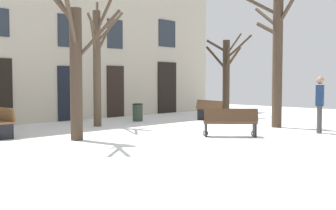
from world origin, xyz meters
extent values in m
plane|color=white|center=(0.00, 0.00, 0.00)|extent=(30.47, 30.47, 0.00)
cube|color=#BCB29E|center=(0.00, 7.93, 3.58)|extent=(19.05, 0.40, 7.17)
cube|color=black|center=(0.26, 7.71, 1.16)|extent=(0.94, 0.08, 2.31)
cube|color=#262D38|center=(0.26, 7.71, 3.79)|extent=(0.85, 0.06, 1.35)
cube|color=black|center=(2.82, 7.71, 1.19)|extent=(0.98, 0.08, 2.39)
cube|color=#262D38|center=(2.82, 7.71, 3.86)|extent=(0.88, 0.06, 1.34)
cube|color=black|center=(6.27, 7.71, 1.34)|extent=(1.34, 0.08, 2.67)
cube|color=#262D38|center=(6.27, 7.71, 4.17)|extent=(1.21, 0.06, 1.39)
cylinder|color=#382B1E|center=(6.52, 4.07, 1.80)|extent=(0.33, 0.33, 3.60)
cylinder|color=#382B1E|center=(7.27, 4.21, 2.82)|extent=(1.60, 0.41, 1.14)
cylinder|color=#382B1E|center=(6.24, 4.44, 2.76)|extent=(0.70, 0.87, 1.13)
cylinder|color=#382B1E|center=(6.20, 4.40, 3.31)|extent=(0.76, 0.77, 0.62)
cylinder|color=#382B1E|center=(6.59, 3.44, 3.23)|extent=(0.24, 1.34, 1.09)
cylinder|color=#382B1E|center=(7.03, 4.02, 3.43)|extent=(1.09, 0.20, 1.12)
cylinder|color=#382B1E|center=(6.30, 3.83, 2.64)|extent=(0.57, 0.60, 1.02)
cylinder|color=#423326|center=(-2.71, 2.53, 1.86)|extent=(0.34, 0.34, 3.72)
cylinder|color=#423326|center=(-2.25, 2.11, 2.97)|extent=(1.04, 0.95, 1.46)
cylinder|color=#423326|center=(-3.40, 2.22, 3.68)|extent=(1.46, 0.72, 0.94)
cylinder|color=#423326|center=(-3.19, 1.98, 3.20)|extent=(1.09, 1.22, 1.13)
cylinder|color=#4C3D2D|center=(-0.15, 5.05, 2.13)|extent=(0.29, 0.29, 4.25)
cylinder|color=#4C3D2D|center=(0.08, 4.59, 3.61)|extent=(0.56, 1.02, 1.11)
cylinder|color=#4C3D2D|center=(-0.57, 4.72, 3.70)|extent=(0.93, 0.76, 0.65)
cylinder|color=#4C3D2D|center=(0.09, 5.36, 4.05)|extent=(0.61, 0.74, 1.35)
cylinder|color=#4C3D2D|center=(0.32, 5.10, 3.47)|extent=(1.04, 0.19, 1.57)
cylinder|color=#4C3D2D|center=(-0.62, 4.57, 3.06)|extent=(1.04, 1.08, 1.32)
cylinder|color=#4C3D2D|center=(-0.10, 4.59, 4.17)|extent=(0.24, 1.03, 1.40)
cylinder|color=#423326|center=(4.18, 0.10, 2.73)|extent=(0.36, 0.36, 5.46)
cylinder|color=#423326|center=(4.13, -0.43, 4.43)|extent=(0.24, 1.18, 1.58)
cylinder|color=#423326|center=(3.79, 0.77, 4.49)|extent=(0.92, 1.46, 0.97)
cylinder|color=#423326|center=(4.46, 0.73, 4.05)|extent=(0.69, 1.36, 0.95)
cylinder|color=#423326|center=(4.26, 0.56, 3.59)|extent=(0.29, 1.01, 0.60)
cylinder|color=#2D3D2D|center=(2.19, 5.45, 0.35)|extent=(0.42, 0.42, 0.70)
torus|color=black|center=(2.19, 5.45, 0.72)|extent=(0.45, 0.45, 0.04)
cube|color=brown|center=(-3.85, 4.82, 0.70)|extent=(0.09, 1.64, 0.38)
cube|color=black|center=(-4.06, 4.06, 0.23)|extent=(0.41, 0.06, 0.47)
torus|color=black|center=(-4.24, 4.06, 0.08)|extent=(0.03, 0.17, 0.17)
cube|color=#3D2819|center=(4.21, 3.06, 0.47)|extent=(0.80, 1.74, 0.05)
cube|color=#3D2819|center=(4.02, 3.10, 0.70)|extent=(0.51, 1.67, 0.38)
cube|color=black|center=(4.03, 2.29, 0.24)|extent=(0.38, 0.15, 0.47)
torus|color=black|center=(4.18, 2.26, 0.08)|extent=(0.07, 0.17, 0.17)
cube|color=black|center=(4.39, 3.82, 0.24)|extent=(0.38, 0.15, 0.47)
torus|color=black|center=(4.55, 3.78, 0.08)|extent=(0.07, 0.17, 0.17)
cube|color=#3D2819|center=(0.92, -0.18, 0.43)|extent=(1.39, 1.46, 0.05)
cube|color=#3D2819|center=(0.78, -0.31, 0.67)|extent=(1.17, 1.26, 0.40)
cube|color=black|center=(1.42, -0.72, 0.21)|extent=(0.33, 0.31, 0.43)
torus|color=black|center=(1.54, -0.60, 0.08)|extent=(0.14, 0.15, 0.17)
cube|color=black|center=(0.43, 0.37, 0.21)|extent=(0.33, 0.31, 0.43)
torus|color=black|center=(0.55, 0.48, 0.08)|extent=(0.14, 0.15, 0.17)
cylinder|color=#403D3A|center=(3.70, -1.72, 0.44)|extent=(0.14, 0.14, 0.88)
cylinder|color=#403D3A|center=(3.53, -1.77, 0.44)|extent=(0.14, 0.14, 0.88)
cube|color=navy|center=(3.62, -1.74, 1.22)|extent=(0.43, 0.32, 0.68)
sphere|color=#9E755B|center=(3.62, -1.74, 1.71)|extent=(0.24, 0.24, 0.24)
camera|label=1|loc=(-9.22, -7.41, 1.67)|focal=43.89mm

